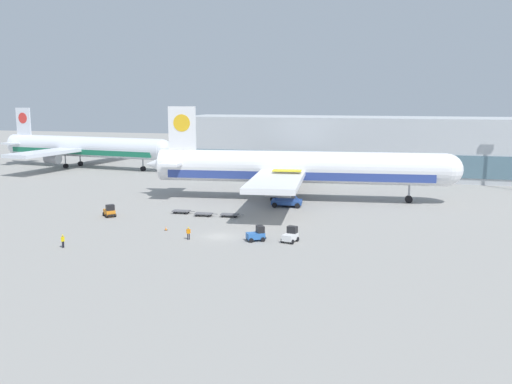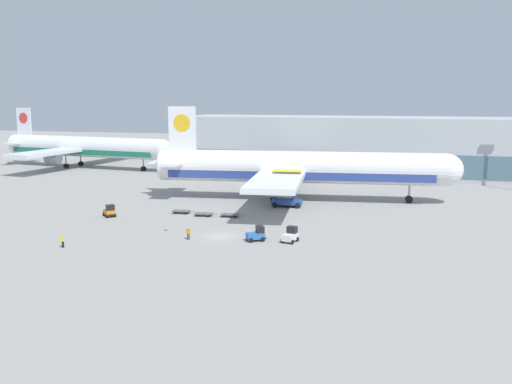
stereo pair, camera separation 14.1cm
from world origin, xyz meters
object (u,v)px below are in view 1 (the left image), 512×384
object	(u,v)px
baggage_tug_foreground	(291,235)
baggage_dolly_third	(230,215)
baggage_tug_far	(257,234)
baggage_dolly_second	(204,214)
traffic_cone_near	(166,228)
ground_crew_near	(188,232)
baggage_dolly_lead	(181,211)
baggage_tug_mid	(110,211)
scissor_lift_loader	(287,193)
ground_crew_far	(63,240)
airplane_main	(294,168)
airplane_distant	(82,147)

from	to	relation	value
baggage_tug_foreground	baggage_dolly_third	world-z (taller)	baggage_tug_foreground
baggage_tug_far	baggage_dolly_second	xyz separation A→B (m)	(-12.19, 12.96, -0.49)
baggage_dolly_second	traffic_cone_near	world-z (taller)	traffic_cone_near
baggage_tug_foreground	ground_crew_near	bearing A→B (deg)	113.42
baggage_dolly_lead	ground_crew_near	bearing A→B (deg)	-67.81
baggage_tug_mid	baggage_dolly_second	world-z (taller)	baggage_tug_mid
ground_crew_near	traffic_cone_near	size ratio (longest dim) A/B	2.97
baggage_dolly_second	scissor_lift_loader	bearing A→B (deg)	42.52
scissor_lift_loader	ground_crew_far	size ratio (longest dim) A/B	3.70
baggage_dolly_third	airplane_main	bearing A→B (deg)	65.36
baggage_dolly_third	airplane_distant	bearing A→B (deg)	135.41
baggage_dolly_lead	baggage_tug_foreground	bearing A→B (deg)	-36.01
scissor_lift_loader	ground_crew_near	distance (m)	27.29
airplane_distant	traffic_cone_near	xyz separation A→B (m)	(51.25, -61.32, -5.12)
airplane_main	traffic_cone_near	world-z (taller)	airplane_main
ground_crew_near	traffic_cone_near	world-z (taller)	ground_crew_near
airplane_main	ground_crew_near	xyz separation A→B (m)	(-7.82, -32.73, -4.84)
airplane_main	airplane_distant	world-z (taller)	airplane_main
baggage_tug_mid	scissor_lift_loader	bearing A→B (deg)	77.56
baggage_dolly_lead	ground_crew_far	world-z (taller)	ground_crew_far
ground_crew_far	baggage_tug_far	bearing A→B (deg)	-56.85
baggage_dolly_lead	baggage_tug_mid	bearing A→B (deg)	-155.46
baggage_dolly_third	baggage_tug_far	bearing A→B (deg)	-62.50
airplane_main	ground_crew_far	size ratio (longest dim) A/B	34.05
baggage_dolly_third	ground_crew_near	xyz separation A→B (m)	(-0.95, -15.15, 0.61)
airplane_main	airplane_distant	size ratio (longest dim) A/B	1.08
baggage_dolly_second	ground_crew_far	world-z (taller)	ground_crew_far
airplane_distant	baggage_dolly_lead	size ratio (longest dim) A/B	14.33
baggage_tug_mid	baggage_dolly_lead	bearing A→B (deg)	73.79
baggage_dolly_lead	baggage_dolly_third	xyz separation A→B (m)	(8.47, -0.62, 0.00)
baggage_tug_far	baggage_dolly_lead	xyz separation A→B (m)	(-16.46, 14.03, -0.49)
baggage_tug_mid	traffic_cone_near	distance (m)	13.98
baggage_dolly_lead	baggage_dolly_second	bearing A→B (deg)	-17.40
baggage_tug_far	baggage_dolly_second	world-z (taller)	baggage_tug_far
airplane_main	baggage_tug_mid	size ratio (longest dim) A/B	21.14
baggage_dolly_lead	ground_crew_far	xyz separation A→B (m)	(-6.21, -23.73, 0.61)
baggage_tug_mid	ground_crew_far	bearing A→B (deg)	-32.42
baggage_dolly_lead	baggage_dolly_second	size ratio (longest dim) A/B	1.00
airplane_distant	baggage_dolly_second	xyz separation A→B (m)	(53.10, -50.76, -5.01)
airplane_main	baggage_dolly_third	size ratio (longest dim) A/B	15.51
baggage_dolly_second	baggage_tug_far	bearing A→B (deg)	-50.05
scissor_lift_loader	baggage_tug_far	size ratio (longest dim) A/B	2.24
baggage_tug_mid	traffic_cone_near	xyz separation A→B (m)	(12.44, -6.34, -0.60)
airplane_main	baggage_tug_far	distance (m)	31.41
airplane_main	baggage_dolly_lead	world-z (taller)	airplane_main
airplane_distant	baggage_tug_mid	xyz separation A→B (m)	(38.81, -54.98, -4.52)
baggage_tug_mid	ground_crew_near	xyz separation A→B (m)	(17.53, -10.49, 0.13)
baggage_dolly_third	baggage_tug_mid	bearing A→B (deg)	-169.12
traffic_cone_near	baggage_tug_foreground	bearing A→B (deg)	-5.54
scissor_lift_loader	baggage_tug_mid	size ratio (longest dim) A/B	2.30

